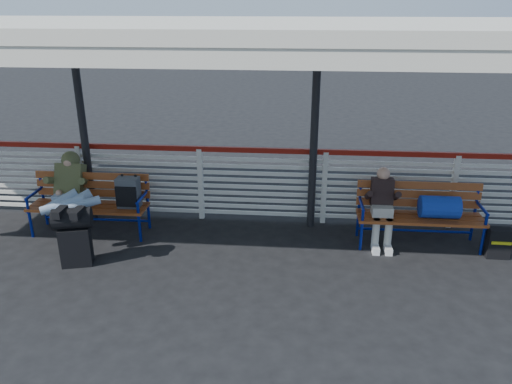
# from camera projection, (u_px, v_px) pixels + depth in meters

# --- Properties ---
(ground) EXTENTS (60.00, 60.00, 0.00)m
(ground) POSITION_uv_depth(u_px,v_px,m) (175.00, 276.00, 6.58)
(ground) COLOR black
(ground) RESTS_ON ground
(fence) EXTENTS (12.08, 0.08, 1.24)m
(fence) POSITION_uv_depth(u_px,v_px,m) (201.00, 181.00, 8.10)
(fence) COLOR silver
(fence) RESTS_ON ground
(canopy) EXTENTS (12.60, 3.60, 3.16)m
(canopy) POSITION_uv_depth(u_px,v_px,m) (177.00, 31.00, 6.28)
(canopy) COLOR silver
(canopy) RESTS_ON ground
(luggage_stack) EXTENTS (0.56, 0.40, 0.83)m
(luggage_stack) POSITION_uv_depth(u_px,v_px,m) (74.00, 234.00, 6.72)
(luggage_stack) COLOR black
(luggage_stack) RESTS_ON ground
(bench_left) EXTENTS (1.80, 0.56, 0.93)m
(bench_left) POSITION_uv_depth(u_px,v_px,m) (102.00, 196.00, 7.63)
(bench_left) COLOR #A34A1F
(bench_left) RESTS_ON ground
(bench_right) EXTENTS (1.80, 0.56, 0.92)m
(bench_right) POSITION_uv_depth(u_px,v_px,m) (428.00, 208.00, 7.23)
(bench_right) COLOR #A34A1F
(bench_right) RESTS_ON ground
(traveler_man) EXTENTS (0.94, 1.64, 0.77)m
(traveler_man) POSITION_uv_depth(u_px,v_px,m) (69.00, 197.00, 7.30)
(traveler_man) COLOR #98B6CD
(traveler_man) RESTS_ON ground
(companion_person) EXTENTS (0.32, 0.66, 1.15)m
(companion_person) POSITION_uv_depth(u_px,v_px,m) (382.00, 206.00, 7.27)
(companion_person) COLOR beige
(companion_person) RESTS_ON ground
(suitcase_side) EXTENTS (0.32, 0.20, 0.44)m
(suitcase_side) POSITION_uv_depth(u_px,v_px,m) (498.00, 243.00, 7.00)
(suitcase_side) COLOR black
(suitcase_side) RESTS_ON ground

